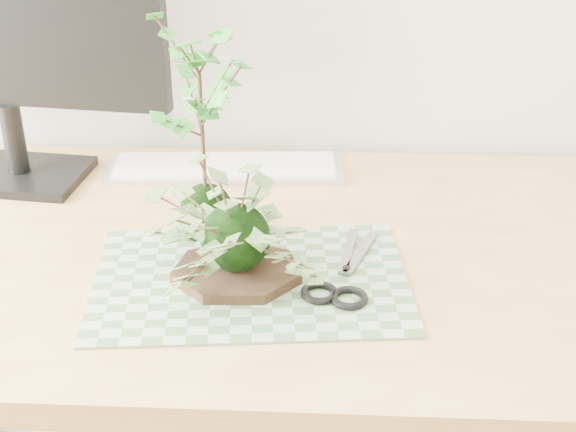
% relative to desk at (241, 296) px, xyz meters
% --- Properties ---
extents(desk, '(1.60, 0.70, 0.74)m').
position_rel_desk_xyz_m(desk, '(0.00, 0.00, 0.00)').
color(desk, tan).
rests_on(desk, ground_plane).
extents(cutting_mat, '(0.45, 0.32, 0.00)m').
position_rel_desk_xyz_m(cutting_mat, '(0.03, -0.09, 0.09)').
color(cutting_mat, '#486B41').
rests_on(cutting_mat, desk).
extents(stone_dish, '(0.19, 0.19, 0.01)m').
position_rel_desk_xyz_m(stone_dish, '(0.01, -0.09, 0.10)').
color(stone_dish, black).
rests_on(stone_dish, cutting_mat).
extents(ivy_kokedama, '(0.27, 0.27, 0.19)m').
position_rel_desk_xyz_m(ivy_kokedama, '(0.01, -0.09, 0.20)').
color(ivy_kokedama, black).
rests_on(ivy_kokedama, stone_dish).
extents(maple_kokedama, '(0.21, 0.21, 0.33)m').
position_rel_desk_xyz_m(maple_kokedama, '(-0.05, 0.04, 0.32)').
color(maple_kokedama, black).
rests_on(maple_kokedama, desk).
extents(keyboard, '(0.41, 0.15, 0.02)m').
position_rel_desk_xyz_m(keyboard, '(-0.05, 0.25, 0.10)').
color(keyboard, silver).
rests_on(keyboard, desk).
extents(scissors, '(0.10, 0.21, 0.01)m').
position_rel_desk_xyz_m(scissors, '(0.15, -0.11, 0.10)').
color(scissors, gray).
rests_on(scissors, cutting_mat).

